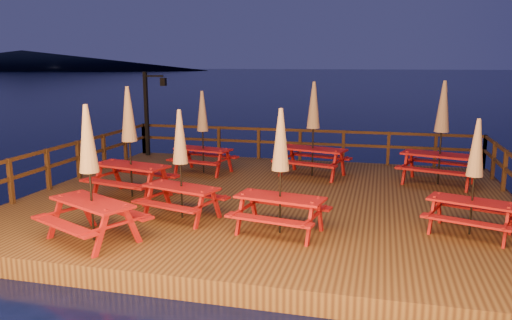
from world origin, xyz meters
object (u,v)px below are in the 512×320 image
Objects in this scene: picnic_table_0 at (203,131)px; picnic_table_1 at (90,171)px; lamp_post at (150,106)px; picnic_table_2 at (181,163)px.

picnic_table_0 is 6.13m from picnic_table_1.
picnic_table_1 is (0.02, -6.13, 0.05)m from picnic_table_0.
lamp_post is at bearing 133.86° from picnic_table_1.
picnic_table_1 is at bearing -106.87° from picnic_table_2.
picnic_table_2 is (3.94, -6.70, -0.57)m from lamp_post.
picnic_table_0 is at bearing 115.41° from picnic_table_1.
lamp_post is 7.79m from picnic_table_2.
picnic_table_2 is at bearing -64.09° from picnic_table_0.
lamp_post is 1.16× the size of picnic_table_1.
picnic_table_0 is (2.82, -2.27, -0.50)m from lamp_post.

